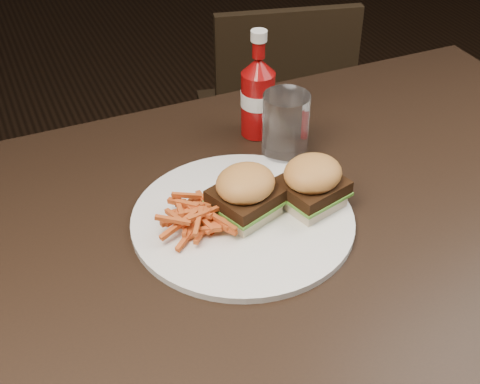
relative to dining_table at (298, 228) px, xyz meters
name	(u,v)px	position (x,y,z in m)	size (l,w,h in m)	color
dining_table	(298,228)	(0.00, 0.00, 0.00)	(1.20, 0.80, 0.04)	black
chair_far	(269,121)	(0.32, 0.75, -0.30)	(0.36, 0.36, 0.03)	black
plate	(243,220)	(-0.08, 0.02, 0.03)	(0.33, 0.33, 0.01)	white
sandwich_half_a	(245,209)	(-0.07, 0.03, 0.04)	(0.08, 0.08, 0.02)	beige
sandwich_half_b	(311,199)	(0.03, 0.01, 0.04)	(0.08, 0.08, 0.02)	beige
fries_pile	(197,215)	(-0.15, 0.03, 0.05)	(0.09, 0.09, 0.04)	#CC4C13
ketchup_bottle	(258,104)	(0.04, 0.24, 0.08)	(0.06, 0.06, 0.12)	maroon
tumbler	(285,128)	(0.06, 0.16, 0.08)	(0.08, 0.08, 0.12)	white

